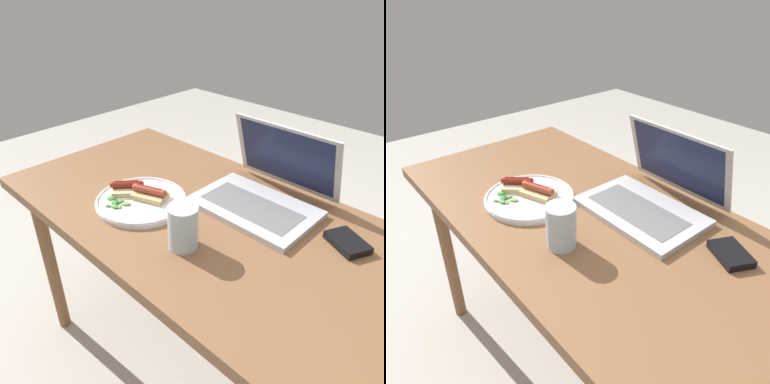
# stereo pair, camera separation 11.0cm
# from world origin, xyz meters

# --- Properties ---
(desk) EXTENTS (1.50, 0.68, 0.74)m
(desk) POSITION_xyz_m (0.00, 0.00, 0.67)
(desk) COLOR brown
(desk) RESTS_ON ground_plane
(laptop) EXTENTS (0.36, 0.31, 0.23)m
(laptop) POSITION_xyz_m (0.01, 0.16, 0.78)
(laptop) COLOR #B7B7BC
(laptop) RESTS_ON desk
(plate) EXTENTS (0.28, 0.28, 0.02)m
(plate) POSITION_xyz_m (-0.26, -0.10, 0.75)
(plate) COLOR silver
(plate) RESTS_ON desk
(sausage_toast_left) EXTENTS (0.12, 0.10, 0.04)m
(sausage_toast_left) POSITION_xyz_m (-0.25, -0.07, 0.77)
(sausage_toast_left) COLOR tan
(sausage_toast_left) RESTS_ON plate
(sausage_toast_middle) EXTENTS (0.12, 0.12, 0.04)m
(sausage_toast_middle) POSITION_xyz_m (-0.33, -0.10, 0.77)
(sausage_toast_middle) COLOR #D6B784
(sausage_toast_middle) RESTS_ON plate
(salad_pile) EXTENTS (0.09, 0.07, 0.01)m
(salad_pile) POSITION_xyz_m (-0.30, -0.16, 0.76)
(salad_pile) COLOR #2D662D
(salad_pile) RESTS_ON plate
(drinking_glass) EXTENTS (0.08, 0.08, 0.12)m
(drinking_glass) POSITION_xyz_m (-0.02, -0.15, 0.80)
(drinking_glass) COLOR silver
(drinking_glass) RESTS_ON desk
(external_drive) EXTENTS (0.13, 0.11, 0.02)m
(external_drive) POSITION_xyz_m (0.29, 0.15, 0.75)
(external_drive) COLOR black
(external_drive) RESTS_ON desk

